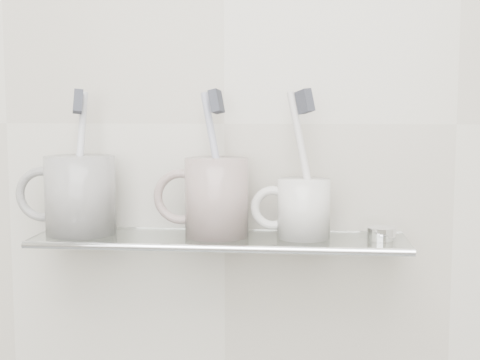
# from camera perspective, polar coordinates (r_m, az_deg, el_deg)

# --- Properties ---
(wall_back) EXTENTS (2.50, 0.00, 2.50)m
(wall_back) POSITION_cam_1_polar(r_m,az_deg,el_deg) (0.95, -1.35, 4.82)
(wall_back) COLOR beige
(wall_back) RESTS_ON ground
(shelf_glass) EXTENTS (0.50, 0.12, 0.01)m
(shelf_glass) POSITION_cam_1_polar(r_m,az_deg,el_deg) (0.90, -1.80, -5.11)
(shelf_glass) COLOR silver
(shelf_glass) RESTS_ON wall_back
(shelf_rail) EXTENTS (0.50, 0.01, 0.01)m
(shelf_rail) POSITION_cam_1_polar(r_m,az_deg,el_deg) (0.85, -2.29, -5.86)
(shelf_rail) COLOR silver
(shelf_rail) RESTS_ON shelf_glass
(bracket_left) EXTENTS (0.02, 0.03, 0.02)m
(bracket_left) POSITION_cam_1_polar(r_m,az_deg,el_deg) (1.00, -13.55, -4.83)
(bracket_left) COLOR silver
(bracket_left) RESTS_ON wall_back
(bracket_right) EXTENTS (0.02, 0.03, 0.02)m
(bracket_right) POSITION_cam_1_polar(r_m,az_deg,el_deg) (0.95, 11.32, -5.35)
(bracket_right) COLOR silver
(bracket_right) RESTS_ON wall_back
(mug_left) EXTENTS (0.12, 0.12, 0.11)m
(mug_left) POSITION_cam_1_polar(r_m,az_deg,el_deg) (0.94, -13.46, -1.26)
(mug_left) COLOR white
(mug_left) RESTS_ON shelf_glass
(mug_left_handle) EXTENTS (0.08, 0.01, 0.08)m
(mug_left_handle) POSITION_cam_1_polar(r_m,az_deg,el_deg) (0.96, -16.50, -1.20)
(mug_left_handle) COLOR white
(mug_left_handle) RESTS_ON mug_left
(toothbrush_left) EXTENTS (0.02, 0.06, 0.19)m
(toothbrush_left) POSITION_cam_1_polar(r_m,az_deg,el_deg) (0.94, -13.53, 1.62)
(toothbrush_left) COLOR silver
(toothbrush_left) RESTS_ON mug_left
(bristles_left) EXTENTS (0.02, 0.03, 0.03)m
(bristles_left) POSITION_cam_1_polar(r_m,az_deg,el_deg) (0.93, -13.66, 6.53)
(bristles_left) COLOR #32353E
(bristles_left) RESTS_ON toothbrush_left
(mug_center) EXTENTS (0.11, 0.11, 0.11)m
(mug_center) POSITION_cam_1_polar(r_m,az_deg,el_deg) (0.90, -2.00, -1.49)
(mug_center) COLOR silver
(mug_center) RESTS_ON shelf_glass
(mug_center_handle) EXTENTS (0.08, 0.01, 0.08)m
(mug_center_handle) POSITION_cam_1_polar(r_m,az_deg,el_deg) (0.91, -5.06, -1.44)
(mug_center_handle) COLOR silver
(mug_center_handle) RESTS_ON mug_center
(toothbrush_center) EXTENTS (0.05, 0.04, 0.19)m
(toothbrush_center) POSITION_cam_1_polar(r_m,az_deg,el_deg) (0.89, -2.01, 1.57)
(toothbrush_center) COLOR #898CAD
(toothbrush_center) RESTS_ON mug_center
(bristles_center) EXTENTS (0.02, 0.03, 0.03)m
(bristles_center) POSITION_cam_1_polar(r_m,az_deg,el_deg) (0.89, -2.03, 6.72)
(bristles_center) COLOR #32353E
(bristles_center) RESTS_ON toothbrush_center
(mug_right) EXTENTS (0.08, 0.08, 0.08)m
(mug_right) POSITION_cam_1_polar(r_m,az_deg,el_deg) (0.89, 5.45, -2.43)
(mug_right) COLOR white
(mug_right) RESTS_ON shelf_glass
(mug_right_handle) EXTENTS (0.06, 0.01, 0.06)m
(mug_right_handle) POSITION_cam_1_polar(r_m,az_deg,el_deg) (0.89, 2.81, -2.40)
(mug_right_handle) COLOR white
(mug_right_handle) RESTS_ON mug_right
(toothbrush_right) EXTENTS (0.05, 0.04, 0.19)m
(toothbrush_right) POSITION_cam_1_polar(r_m,az_deg,el_deg) (0.88, 5.49, 1.51)
(toothbrush_right) COLOR silver
(toothbrush_right) RESTS_ON mug_right
(bristles_right) EXTENTS (0.03, 0.03, 0.03)m
(bristles_right) POSITION_cam_1_polar(r_m,az_deg,el_deg) (0.88, 5.55, 6.69)
(bristles_right) COLOR #32353E
(bristles_right) RESTS_ON toothbrush_right
(chrome_cap) EXTENTS (0.04, 0.04, 0.02)m
(chrome_cap) POSITION_cam_1_polar(r_m,az_deg,el_deg) (0.90, 11.97, -4.46)
(chrome_cap) COLOR silver
(chrome_cap) RESTS_ON shelf_glass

